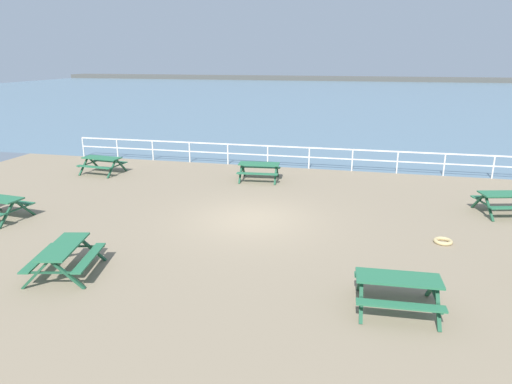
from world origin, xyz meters
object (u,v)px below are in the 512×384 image
(picnic_table_near_left, at_px, (259,167))
(picnic_table_mid_centre, at_px, (506,198))
(picnic_table_seaward, at_px, (64,253))
(picnic_table_far_right, at_px, (102,161))
(picnic_table_far_left, at_px, (398,285))

(picnic_table_near_left, height_order, picnic_table_mid_centre, same)
(picnic_table_mid_centre, bearing_deg, picnic_table_seaward, -162.96)
(picnic_table_near_left, distance_m, picnic_table_far_right, 7.53)
(picnic_table_far_left, distance_m, picnic_table_seaward, 8.11)
(picnic_table_far_left, distance_m, picnic_table_far_right, 15.93)
(picnic_table_near_left, height_order, picnic_table_far_left, same)
(picnic_table_near_left, bearing_deg, picnic_table_far_left, -66.78)
(picnic_table_mid_centre, height_order, picnic_table_far_left, same)
(picnic_table_seaward, bearing_deg, picnic_table_far_left, -101.69)
(picnic_table_far_left, bearing_deg, picnic_table_mid_centre, 58.18)
(picnic_table_mid_centre, bearing_deg, picnic_table_near_left, 150.38)
(picnic_table_near_left, bearing_deg, picnic_table_mid_centre, -20.00)
(picnic_table_mid_centre, height_order, picnic_table_far_right, same)
(picnic_table_near_left, xyz_separation_m, picnic_table_far_left, (5.35, -9.91, 0.00))
(picnic_table_far_right, bearing_deg, picnic_table_near_left, 9.01)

